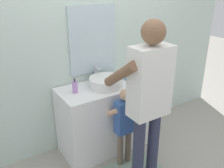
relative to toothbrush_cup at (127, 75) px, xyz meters
name	(u,v)px	position (x,y,z in m)	size (l,w,h in m)	color
ground_plane	(119,158)	(-0.33, -0.33, -0.89)	(14.00, 14.00, 0.00)	#9E998E
back_wall	(91,37)	(-0.33, 0.29, 0.46)	(4.40, 0.10, 2.70)	silver
vanity_cabinet	(106,117)	(-0.33, -0.03, -0.47)	(1.11, 0.54, 0.84)	white
sink_basin	(106,82)	(-0.33, -0.05, 0.00)	(0.39, 0.39, 0.11)	silver
faucet	(96,74)	(-0.33, 0.19, 0.03)	(0.18, 0.14, 0.18)	#B7BABF
toothbrush_cup	(127,75)	(0.00, 0.00, 0.00)	(0.07, 0.07, 0.21)	#4C8EB2
soap_bottle	(75,87)	(-0.70, -0.01, 0.01)	(0.06, 0.06, 0.16)	#B27FC6
child_toddler	(124,121)	(-0.33, -0.43, -0.32)	(0.29, 0.29, 0.95)	#6B5B4C
adult_parent	(148,92)	(-0.26, -0.71, 0.12)	(0.52, 0.55, 1.68)	#2D334C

